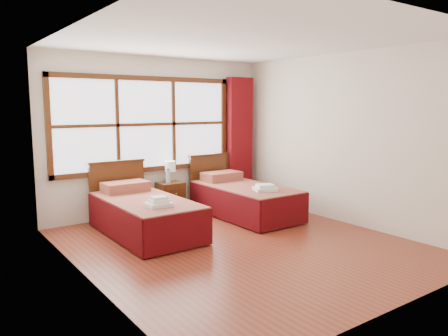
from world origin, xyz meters
TOP-DOWN VIEW (x-y plane):
  - floor at (0.00, 0.00)m, footprint 4.50×4.50m
  - ceiling at (0.00, 0.00)m, footprint 4.50×4.50m
  - wall_back at (0.00, 2.25)m, footprint 4.00×0.00m
  - wall_left at (-2.00, 0.00)m, footprint 0.00×4.50m
  - wall_right at (2.00, 0.00)m, footprint 0.00×4.50m
  - window at (-0.25, 2.21)m, footprint 3.16×0.06m
  - curtain at (1.60, 2.11)m, footprint 0.50×0.16m
  - bed_left at (-0.81, 1.20)m, footprint 0.99×2.01m
  - bed_right at (0.98, 1.20)m, footprint 0.98×2.00m
  - nightstand at (0.06, 1.99)m, footprint 0.40×0.40m
  - towels_left at (-0.85, 0.64)m, footprint 0.32×0.29m
  - towels_right at (0.97, 0.64)m, footprint 0.41×0.39m
  - lamp at (0.11, 2.09)m, footprint 0.18×0.18m
  - bottle_near at (0.00, 1.98)m, footprint 0.06×0.06m
  - bottle_far at (0.03, 1.99)m, footprint 0.06×0.06m

SIDE VIEW (x-z plane):
  - floor at x=0.00m, z-range 0.00..0.00m
  - nightstand at x=0.06m, z-range 0.00..0.54m
  - bed_right at x=0.98m, z-range -0.18..0.76m
  - bed_left at x=-0.81m, z-range -0.19..0.77m
  - towels_right at x=0.97m, z-range 0.50..0.60m
  - towels_left at x=-0.85m, z-range 0.50..0.62m
  - bottle_far at x=0.03m, z-range 0.53..0.76m
  - bottle_near at x=0.00m, z-range 0.53..0.76m
  - lamp at x=0.11m, z-range 0.61..0.95m
  - curtain at x=1.60m, z-range 0.02..2.32m
  - wall_back at x=0.00m, z-range -0.70..3.30m
  - wall_left at x=-2.00m, z-range -0.95..3.55m
  - wall_right at x=2.00m, z-range -0.95..3.55m
  - window at x=-0.25m, z-range 0.72..2.28m
  - ceiling at x=0.00m, z-range 2.60..2.60m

